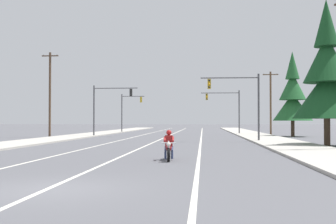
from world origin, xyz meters
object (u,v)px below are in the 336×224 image
Objects in this scene: traffic_signal_near_right at (241,96)px; traffic_signal_near_left at (107,102)px; motorcycle_with_rider at (169,148)px; traffic_signal_mid_left at (128,108)px; utility_pole_left_near at (50,93)px; traffic_signal_mid_right at (228,105)px; conifer_tree_right_verge_far at (293,97)px; conifer_tree_right_verge_near at (327,78)px; utility_pole_right_far at (271,102)px.

traffic_signal_near_right is 18.80m from traffic_signal_near_left.
motorcycle_with_rider is 47.38m from traffic_signal_mid_left.
motorcycle_with_rider is 31.26m from utility_pole_left_near.
traffic_signal_near_left is at bearing 143.70° from traffic_signal_near_right.
utility_pole_left_near is (-5.59, -19.62, 1.08)m from traffic_signal_mid_left.
motorcycle_with_rider is 31.24m from traffic_signal_near_left.
traffic_signal_near_right and traffic_signal_mid_right have the same top height.
traffic_signal_mid_right is 10.85m from conifer_tree_right_verge_far.
motorcycle_with_rider is 0.35× the size of traffic_signal_mid_left.
conifer_tree_right_verge_near reaches higher than traffic_signal_mid_right.
conifer_tree_right_verge_far reaches higher than traffic_signal_near_right.
utility_pole_right_far is at bearing 90.09° from conifer_tree_right_verge_near.
conifer_tree_right_verge_near is at bearing -89.91° from utility_pole_right_far.
conifer_tree_right_verge_near is at bearing -28.07° from utility_pole_left_near.
traffic_signal_near_left and traffic_signal_mid_left have the same top height.
conifer_tree_right_verge_far is at bearing 4.18° from traffic_signal_near_left.
conifer_tree_right_verge_far reaches higher than motorcycle_with_rider.
traffic_signal_near_left is 17.98m from traffic_signal_mid_right.
traffic_signal_near_left is 1.00× the size of traffic_signal_mid_left.
traffic_signal_mid_left is 20.43m from utility_pole_left_near.
utility_pole_right_far is (5.77, 19.73, 0.41)m from traffic_signal_near_right.
utility_pole_left_near is at bearing -156.86° from utility_pole_right_far.
traffic_signal_near_right is at bearing 133.41° from conifer_tree_right_verge_near.
traffic_signal_near_left is (-9.99, 29.38, 3.55)m from motorcycle_with_rider.
traffic_signal_mid_right is 17.08m from traffic_signal_mid_left.
utility_pole_left_near is 0.95× the size of conifer_tree_right_verge_far.
motorcycle_with_rider is at bearing -77.29° from traffic_signal_mid_left.
traffic_signal_near_right is 1.00× the size of traffic_signal_mid_right.
utility_pole_left_near is (-15.98, 26.48, 4.52)m from motorcycle_with_rider.
traffic_signal_mid_right is 27.59m from conifer_tree_right_verge_near.
utility_pole_right_far is 25.89m from conifer_tree_right_verge_near.
utility_pole_right_far is (20.93, 8.60, 0.41)m from traffic_signal_near_left.
traffic_signal_mid_right is 1.00× the size of traffic_signal_mid_left.
motorcycle_with_rider is 16.96m from conifer_tree_right_verge_near.
utility_pole_left_near reaches higher than motorcycle_with_rider.
traffic_signal_near_right is 0.63× the size of utility_pole_left_near.
motorcycle_with_rider is 33.67m from conifer_tree_right_verge_far.
utility_pole_left_near is 0.88× the size of conifer_tree_right_verge_near.
conifer_tree_right_verge_near is at bearing 47.81° from motorcycle_with_rider.
traffic_signal_mid_left reaches higher than motorcycle_with_rider.
conifer_tree_right_verge_far is at bearing 60.37° from traffic_signal_near_right.
motorcycle_with_rider is 39.56m from traffic_signal_mid_right.
utility_pole_left_near is at bearing -154.18° from traffic_signal_near_left.
traffic_signal_near_right and traffic_signal_mid_left have the same top height.
utility_pole_left_near reaches higher than traffic_signal_mid_left.
traffic_signal_near_right is at bearing -106.31° from utility_pole_right_far.
motorcycle_with_rider is at bearing -132.19° from conifer_tree_right_verge_near.
utility_pole_left_near is (-21.15, -12.58, 0.97)m from traffic_signal_mid_right.
traffic_signal_mid_left is at bearing 146.55° from conifer_tree_right_verge_far.
traffic_signal_near_left is at bearing 25.82° from utility_pole_left_near.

